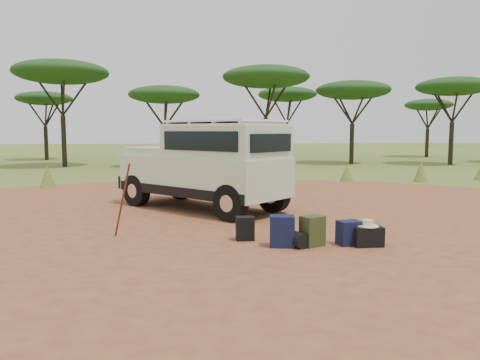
{
  "coord_description": "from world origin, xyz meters",
  "views": [
    {
      "loc": [
        -0.83,
        -10.01,
        2.14
      ],
      "look_at": [
        0.44,
        0.75,
        1.0
      ],
      "focal_mm": 35.0,
      "sensor_mm": 36.0,
      "label": 1
    }
  ],
  "objects": [
    {
      "name": "ground",
      "position": [
        0.0,
        0.0,
        0.0
      ],
      "size": [
        140.0,
        140.0,
        0.0
      ],
      "primitive_type": "plane",
      "color": "#556D27",
      "rests_on": "ground"
    },
    {
      "name": "dirt_clearing",
      "position": [
        0.0,
        0.0,
        0.0
      ],
      "size": [
        23.0,
        23.0,
        0.01
      ],
      "primitive_type": "cylinder",
      "color": "#9C5F33",
      "rests_on": "ground"
    },
    {
      "name": "acacia_treeline",
      "position": [
        0.75,
        19.81,
        4.87
      ],
      "size": [
        46.7,
        13.2,
        6.26
      ],
      "color": "black",
      "rests_on": "ground"
    },
    {
      "name": "stuff_sack",
      "position": [
        1.22,
        -1.8,
        0.15
      ],
      "size": [
        0.4,
        0.4,
        0.3
      ],
      "primitive_type": "cylinder",
      "rotation": [
        1.57,
        0.0,
        0.45
      ],
      "color": "black",
      "rests_on": "ground"
    },
    {
      "name": "safari_vehicle",
      "position": [
        -0.26,
        2.65,
        1.17
      ],
      "size": [
        4.77,
        4.93,
        2.42
      ],
      "rotation": [
        0.0,
        0.0,
        -0.82
      ],
      "color": "beige",
      "rests_on": "ground"
    },
    {
      "name": "duffel_navy",
      "position": [
        2.21,
        -1.68,
        0.23
      ],
      "size": [
        0.46,
        0.38,
        0.46
      ],
      "primitive_type": "cube",
      "rotation": [
        0.0,
        0.0,
        0.2
      ],
      "color": "#12193B",
      "rests_on": "ground"
    },
    {
      "name": "backpack_olive",
      "position": [
        1.51,
        -1.69,
        0.28
      ],
      "size": [
        0.5,
        0.45,
        0.57
      ],
      "primitive_type": "cube",
      "rotation": [
        0.0,
        0.0,
        0.47
      ],
      "color": "#3D4821",
      "rests_on": "ground"
    },
    {
      "name": "backpack_black",
      "position": [
        0.32,
        -1.09,
        0.24
      ],
      "size": [
        0.35,
        0.26,
        0.47
      ],
      "primitive_type": "cube",
      "rotation": [
        0.0,
        0.0,
        0.02
      ],
      "color": "black",
      "rests_on": "ground"
    },
    {
      "name": "backpack_navy",
      "position": [
        0.93,
        -1.68,
        0.29
      ],
      "size": [
        0.49,
        0.39,
        0.59
      ],
      "primitive_type": "cube",
      "rotation": [
        0.0,
        0.0,
        -0.16
      ],
      "color": "#12193B",
      "rests_on": "ground"
    },
    {
      "name": "safari_hat",
      "position": [
        2.53,
        -1.8,
        0.42
      ],
      "size": [
        0.41,
        0.41,
        0.12
      ],
      "color": "beige",
      "rests_on": "hard_case"
    },
    {
      "name": "walking_staff",
      "position": [
        -2.08,
        -0.64,
        0.76
      ],
      "size": [
        0.43,
        0.53,
        1.52
      ],
      "primitive_type": "cylinder",
      "rotation": [
        0.38,
        0.0,
        0.66
      ],
      "color": "#5F2116",
      "rests_on": "ground"
    },
    {
      "name": "grass_fringe",
      "position": [
        0.12,
        8.67,
        0.4
      ],
      "size": [
        36.6,
        1.6,
        0.9
      ],
      "color": "#556D27",
      "rests_on": "ground"
    },
    {
      "name": "hard_case",
      "position": [
        2.53,
        -1.8,
        0.19
      ],
      "size": [
        0.53,
        0.38,
        0.38
      ],
      "primitive_type": "cube",
      "rotation": [
        0.0,
        0.0,
        -0.01
      ],
      "color": "black",
      "rests_on": "ground"
    }
  ]
}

